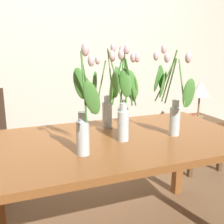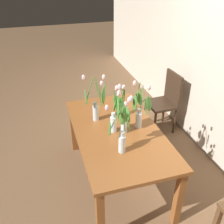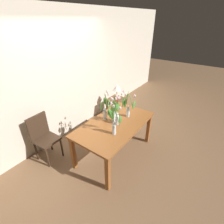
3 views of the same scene
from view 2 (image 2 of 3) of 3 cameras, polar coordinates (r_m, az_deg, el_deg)
The scene contains 8 objects.
ground_plane at distance 3.28m, azimuth 1.02°, elevation -14.69°, with size 18.00×18.00×0.00m, color brown.
dining_table at distance 2.85m, azimuth 1.14°, elevation -5.51°, with size 1.60×0.90×0.74m.
tulip_vase_0 at distance 2.66m, azimuth 0.79°, elevation -1.39°, with size 0.15×0.14×0.52m.
tulip_vase_1 at distance 2.65m, azimuth 2.07°, elevation -0.15°, with size 0.19×0.17×0.57m.
tulip_vase_2 at distance 2.73m, azimuth 6.17°, elevation 0.25°, with size 0.25×0.20×0.58m.
tulip_vase_3 at distance 2.86m, azimuth -3.49°, elevation 1.84°, with size 0.14×0.27×0.57m.
tulip_vase_4 at distance 2.39m, azimuth 2.21°, elevation -3.96°, with size 0.20×0.27×0.57m.
dining_chair at distance 3.95m, azimuth 11.90°, elevation 2.83°, with size 0.42×0.42×0.93m.
Camera 2 is at (2.18, -0.71, 2.34)m, focal length 41.14 mm.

